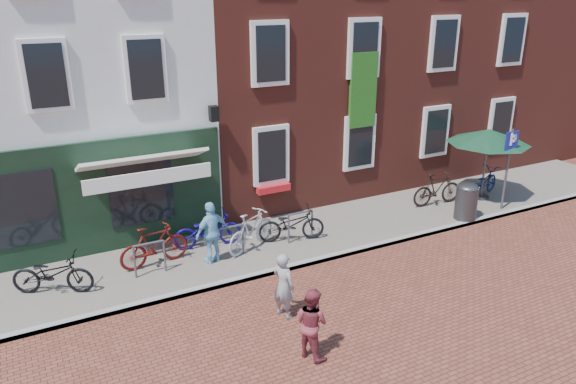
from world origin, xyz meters
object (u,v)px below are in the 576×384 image
parking_sign (509,156)px  bicycle_2 (208,230)px  bicycle_6 (484,183)px  parasol (489,134)px  boy (311,323)px  bicycle_3 (251,230)px  woman (284,285)px  bicycle_5 (437,189)px  bicycle_0 (52,274)px  bicycle_1 (154,246)px  litter_bin (467,199)px  bicycle_4 (291,224)px  cafe_person (212,232)px

parking_sign → bicycle_2: size_ratio=1.41×
bicycle_6 → parasol: bearing=102.1°
bicycle_2 → bicycle_6: bearing=-85.6°
boy → bicycle_3: boy is taller
parking_sign → woman: (-8.48, -1.98, -1.07)m
woman → bicycle_5: woman is taller
parking_sign → bicycle_2: parking_sign is taller
bicycle_0 → bicycle_1: 2.32m
woman → litter_bin: bearing=-96.1°
bicycle_5 → litter_bin: bearing=-175.0°
boy → bicycle_5: boy is taller
bicycle_4 → cafe_person: bearing=111.1°
litter_bin → bicycle_3: litter_bin is taller
bicycle_2 → bicycle_3: bearing=-115.5°
woman → boy: (-0.14, -1.39, -0.02)m
parking_sign → boy: parking_sign is taller
parking_sign → boy: 9.32m
boy → bicycle_1: size_ratio=0.82×
bicycle_0 → bicycle_4: size_ratio=1.00×
parasol → boy: size_ratio=1.82×
cafe_person → woman: bearing=85.5°
parasol → parking_sign: bearing=-96.9°
woman → boy: size_ratio=1.03×
boy → bicycle_1: boy is taller
bicycle_0 → bicycle_5: (11.07, 0.16, 0.05)m
bicycle_0 → bicycle_5: bicycle_5 is taller
woman → bicycle_0: woman is taller
litter_bin → bicycle_1: size_ratio=0.68×
bicycle_4 → bicycle_6: (7.02, 0.08, 0.00)m
parasol → bicycle_3: bearing=179.6°
bicycle_1 → bicycle_6: 10.61m
boy → bicycle_2: size_ratio=0.79×
bicycle_4 → boy: bearing=172.9°
cafe_person → litter_bin: bearing=158.2°
parking_sign → bicycle_1: 10.47m
litter_bin → woman: size_ratio=0.81×
bicycle_5 → bicycle_4: bearing=97.2°
parasol → bicycle_1: (-10.44, 0.32, -1.61)m
bicycle_4 → woman: bearing=165.8°
parking_sign → bicycle_4: bearing=171.7°
parasol → bicycle_6: parasol is taller
parking_sign → woman: bearing=-166.9°
parasol → bicycle_3: (-8.01, 0.06, -1.61)m
litter_bin → bicycle_5: (-0.00, 1.23, -0.09)m
parking_sign → bicycle_5: parking_sign is taller
bicycle_6 → bicycle_0: bearing=70.5°
parasol → boy: 9.87m
parasol → bicycle_3: 8.17m
cafe_person → bicycle_6: (9.30, 0.27, -0.32)m
litter_bin → cafe_person: bearing=173.6°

